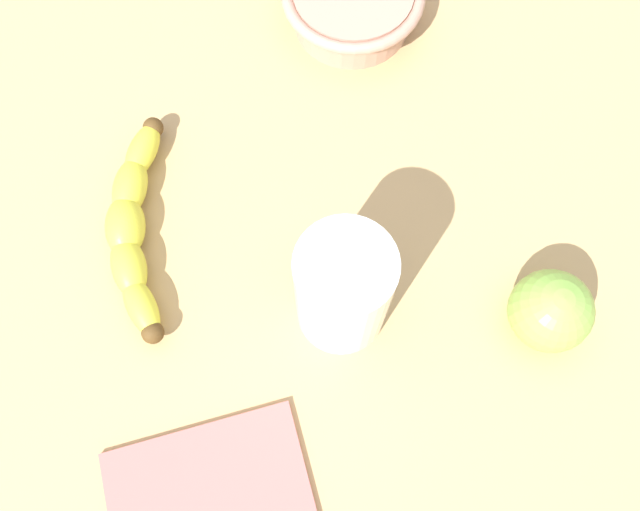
{
  "coord_description": "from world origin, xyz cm",
  "views": [
    {
      "loc": [
        1.76,
        25.14,
        59.76
      ],
      "look_at": [
        -6.03,
        6.88,
        5.0
      ],
      "focal_mm": 37.42,
      "sensor_mm": 36.0,
      "label": 1
    }
  ],
  "objects": [
    {
      "name": "green_apple_fruit",
      "position": [
        -21.44,
        19.32,
        6.49
      ],
      "size": [
        6.98,
        6.98,
        6.98
      ],
      "primitive_type": "sphere",
      "color": "#84B747",
      "rests_on": "wooden_tabletop"
    },
    {
      "name": "wooden_tabletop",
      "position": [
        0.0,
        0.0,
        1.5
      ],
      "size": [
        120.0,
        120.0,
        3.0
      ],
      "primitive_type": "cube",
      "color": "tan",
      "rests_on": "ground"
    },
    {
      "name": "banana",
      "position": [
        8.2,
        -2.34,
        4.76
      ],
      "size": [
        9.32,
        20.86,
        3.53
      ],
      "rotation": [
        0.0,
        0.0,
        1.25
      ],
      "color": "yellow",
      "rests_on": "wooden_tabletop"
    },
    {
      "name": "folded_napkin",
      "position": [
        9.84,
        21.52,
        3.3
      ],
      "size": [
        17.22,
        12.82,
        0.6
      ],
      "primitive_type": "cube",
      "rotation": [
        0.0,
        0.0,
        -0.13
      ],
      "color": "#BC6660",
      "rests_on": "wooden_tabletop"
    },
    {
      "name": "ceramic_bowl",
      "position": [
        -19.49,
        -16.36,
        5.77
      ],
      "size": [
        14.27,
        14.27,
        4.63
      ],
      "color": "tan",
      "rests_on": "wooden_tabletop"
    },
    {
      "name": "smoothie_glass",
      "position": [
        -5.96,
        11.75,
        8.87
      ],
      "size": [
        7.7,
        7.7,
        12.68
      ],
      "color": "silver",
      "rests_on": "wooden_tabletop"
    }
  ]
}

